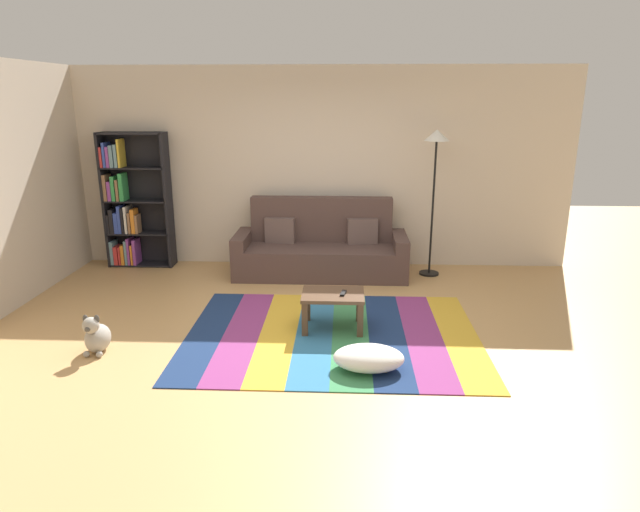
{
  "coord_description": "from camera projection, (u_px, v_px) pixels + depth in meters",
  "views": [
    {
      "loc": [
        0.32,
        -5.02,
        2.31
      ],
      "look_at": [
        0.06,
        0.64,
        0.65
      ],
      "focal_mm": 30.85,
      "sensor_mm": 36.0,
      "label": 1
    }
  ],
  "objects": [
    {
      "name": "bookshelf",
      "position": [
        130.0,
        205.0,
        7.56
      ],
      "size": [
        0.9,
        0.28,
        1.84
      ],
      "color": "black",
      "rests_on": "ground_plane"
    },
    {
      "name": "coffee_table",
      "position": [
        333.0,
        300.0,
        5.57
      ],
      "size": [
        0.63,
        0.47,
        0.38
      ],
      "color": "#513826",
      "rests_on": "rug"
    },
    {
      "name": "back_wall",
      "position": [
        322.0,
        168.0,
        7.55
      ],
      "size": [
        6.8,
        0.1,
        2.7
      ],
      "primitive_type": "cube",
      "color": "beige",
      "rests_on": "ground_plane"
    },
    {
      "name": "dog",
      "position": [
        97.0,
        336.0,
        5.1
      ],
      "size": [
        0.22,
        0.35,
        0.4
      ],
      "color": "#9E998E",
      "rests_on": "ground_plane"
    },
    {
      "name": "ground_plane",
      "position": [
        311.0,
        336.0,
        5.48
      ],
      "size": [
        14.0,
        14.0,
        0.0
      ],
      "primitive_type": "plane",
      "color": "tan"
    },
    {
      "name": "couch",
      "position": [
        321.0,
        249.0,
        7.32
      ],
      "size": [
        2.26,
        0.8,
        1.0
      ],
      "color": "#4C3833",
      "rests_on": "ground_plane"
    },
    {
      "name": "pouf",
      "position": [
        369.0,
        358.0,
        4.77
      ],
      "size": [
        0.62,
        0.41,
        0.21
      ],
      "primitive_type": "ellipsoid",
      "color": "white",
      "rests_on": "rug"
    },
    {
      "name": "standing_lamp",
      "position": [
        436.0,
        155.0,
        6.94
      ],
      "size": [
        0.32,
        0.32,
        1.9
      ],
      "color": "black",
      "rests_on": "ground_plane"
    },
    {
      "name": "rug",
      "position": [
        332.0,
        335.0,
        5.5
      ],
      "size": [
        2.9,
        2.23,
        0.01
      ],
      "color": "navy",
      "rests_on": "ground_plane"
    },
    {
      "name": "tv_remote",
      "position": [
        343.0,
        293.0,
        5.52
      ],
      "size": [
        0.07,
        0.16,
        0.02
      ],
      "primitive_type": "cube",
      "rotation": [
        0.0,
        0.0,
        -0.17
      ],
      "color": "black",
      "rests_on": "coffee_table"
    },
    {
      "name": "left_wall",
      "position": [
        2.0,
        187.0,
        5.97
      ],
      "size": [
        0.1,
        5.5,
        2.7
      ],
      "primitive_type": "cube",
      "color": "beige",
      "rests_on": "ground_plane"
    }
  ]
}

